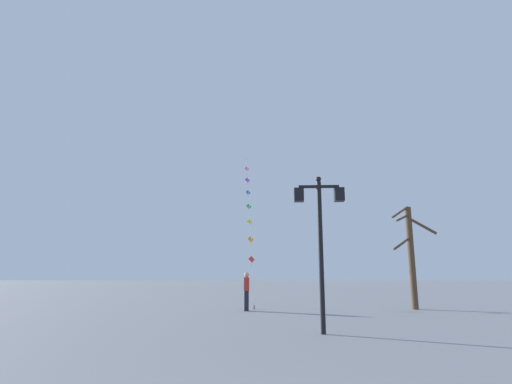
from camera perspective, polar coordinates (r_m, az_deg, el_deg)
ground_plane at (r=22.28m, az=1.53°, el=-15.88°), size 160.00×160.00×0.00m
twin_lantern_lamp_post at (r=11.77m, az=9.16°, el=-4.26°), size 1.47×0.28×4.49m
kite_train at (r=25.62m, az=-1.02°, el=-2.50°), size 1.40×11.10×10.85m
kite_flyer at (r=18.56m, az=-1.36°, el=-13.93°), size 0.26×0.61×1.71m
bare_tree at (r=20.74m, az=21.40°, el=-8.18°), size 2.23×0.90×4.92m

